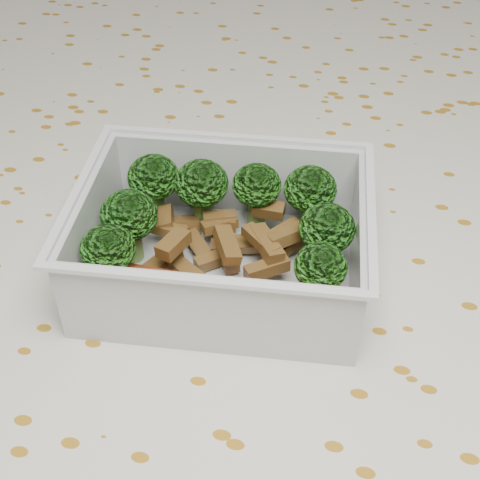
# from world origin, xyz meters

# --- Properties ---
(dining_table) EXTENTS (1.40, 0.90, 0.75)m
(dining_table) POSITION_xyz_m (0.00, 0.00, 0.67)
(dining_table) COLOR brown
(dining_table) RESTS_ON ground
(tablecloth) EXTENTS (1.46, 0.96, 0.19)m
(tablecloth) POSITION_xyz_m (0.00, 0.00, 0.72)
(tablecloth) COLOR beige
(tablecloth) RESTS_ON dining_table
(lunch_container) EXTENTS (0.19, 0.15, 0.06)m
(lunch_container) POSITION_xyz_m (-0.01, -0.01, 0.78)
(lunch_container) COLOR silver
(lunch_container) RESTS_ON tablecloth
(broccoli_florets) EXTENTS (0.15, 0.12, 0.05)m
(broccoli_florets) POSITION_xyz_m (-0.02, 0.01, 0.79)
(broccoli_florets) COLOR #608C3F
(broccoli_florets) RESTS_ON lunch_container
(meat_pile) EXTENTS (0.10, 0.07, 0.03)m
(meat_pile) POSITION_xyz_m (-0.02, 0.00, 0.77)
(meat_pile) COLOR brown
(meat_pile) RESTS_ON lunch_container
(sausage) EXTENTS (0.15, 0.03, 0.02)m
(sausage) POSITION_xyz_m (-0.01, -0.05, 0.77)
(sausage) COLOR #C4471D
(sausage) RESTS_ON lunch_container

